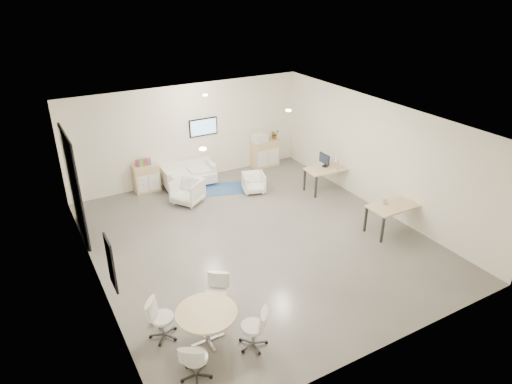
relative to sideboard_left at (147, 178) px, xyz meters
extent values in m
cube|color=#57534F|center=(1.61, -4.27, -0.84)|extent=(8.00, 9.00, 0.80)
cube|color=white|center=(1.61, -4.27, 3.16)|extent=(8.00, 9.00, 0.80)
cube|color=white|center=(1.61, 0.63, 1.16)|extent=(8.00, 0.80, 3.20)
cube|color=white|center=(1.61, -9.17, 1.16)|extent=(8.00, 0.80, 3.20)
cube|color=white|center=(-2.79, -4.27, 1.16)|extent=(0.80, 9.00, 3.20)
cube|color=white|center=(6.01, -4.27, 1.16)|extent=(0.80, 9.00, 3.20)
cube|color=black|center=(-2.35, -1.77, 0.98)|extent=(0.02, 1.90, 2.85)
cube|color=black|center=(-2.33, -1.77, 2.37)|extent=(0.06, 1.90, 0.08)
cube|color=black|center=(-2.33, -2.68, 0.98)|extent=(0.06, 0.08, 2.85)
cube|color=black|center=(-2.33, -0.86, 0.98)|extent=(0.06, 0.08, 2.85)
cube|color=black|center=(-2.33, -1.62, 0.98)|extent=(0.06, 0.07, 2.85)
cube|color=#B2B2B7|center=(-2.29, -2.22, 0.61)|extent=(0.04, 0.60, 0.05)
cube|color=black|center=(-2.37, -5.87, 1.11)|extent=(0.04, 0.54, 1.04)
cube|color=white|center=(-2.34, -5.87, 1.11)|extent=(0.01, 0.46, 0.96)
cube|color=#D06744|center=(-2.34, -5.87, 0.91)|extent=(0.01, 0.32, 0.30)
cube|color=black|center=(2.11, 0.20, 1.31)|extent=(0.98, 0.05, 0.58)
cube|color=#92CDFD|center=(2.11, 0.17, 1.31)|extent=(0.90, 0.01, 0.50)
cylinder|color=#FFEAC6|center=(-0.19, -5.27, 2.74)|extent=(0.14, 0.14, 0.03)
cylinder|color=#FFEAC6|center=(2.81, -3.77, 2.74)|extent=(0.14, 0.14, 0.03)
cylinder|color=#FFEAC6|center=(1.61, -1.27, 2.74)|extent=(0.14, 0.14, 0.03)
cube|color=#D9B682|center=(0.00, 0.00, 0.00)|extent=(0.79, 0.39, 0.88)
cube|color=white|center=(-0.18, -0.20, -0.09)|extent=(0.33, 0.02, 0.53)
cube|color=white|center=(0.18, -0.20, -0.09)|extent=(0.33, 0.02, 0.53)
cube|color=#D9B682|center=(4.34, -0.03, 0.05)|extent=(0.98, 0.46, 0.98)
cube|color=white|center=(4.12, -0.26, -0.05)|extent=(0.41, 0.02, 0.59)
cube|color=white|center=(4.57, -0.26, -0.05)|extent=(0.41, 0.02, 0.59)
cube|color=red|center=(-0.25, 0.00, 0.55)|extent=(0.04, 0.14, 0.22)
cube|color=#337FCC|center=(-0.19, 0.00, 0.55)|extent=(0.04, 0.14, 0.22)
cube|color=gold|center=(-0.13, 0.00, 0.55)|extent=(0.04, 0.14, 0.22)
cube|color=#4CB24C|center=(-0.07, 0.00, 0.55)|extent=(0.04, 0.14, 0.22)
cube|color=#CC6619|center=(-0.01, 0.00, 0.55)|extent=(0.04, 0.14, 0.22)
cube|color=purple|center=(0.05, 0.00, 0.55)|extent=(0.04, 0.14, 0.22)
cube|color=#E54C7F|center=(0.11, 0.00, 0.55)|extent=(0.04, 0.14, 0.22)
cube|color=teal|center=(0.17, 0.00, 0.55)|extent=(0.04, 0.14, 0.22)
cube|color=white|center=(4.11, -0.03, 0.68)|extent=(0.51, 0.44, 0.28)
cube|color=white|center=(4.11, -0.03, 0.85)|extent=(0.38, 0.33, 0.06)
cube|color=white|center=(1.34, -0.24, -0.18)|extent=(1.74, 0.96, 0.32)
cube|color=white|center=(1.34, 0.08, 0.14)|extent=(1.69, 0.31, 0.32)
cube|color=white|center=(0.57, -0.24, -0.02)|extent=(0.21, 0.85, 0.63)
cube|color=white|center=(2.10, -0.24, -0.02)|extent=(0.21, 0.85, 0.63)
cube|color=navy|center=(2.18, -1.06, -0.43)|extent=(1.64, 1.33, 0.01)
imported|color=white|center=(0.82, -1.40, -0.03)|extent=(1.08, 1.10, 0.83)
imported|color=white|center=(2.94, -1.72, -0.10)|extent=(0.83, 0.80, 0.69)
cube|color=#D9B682|center=(5.07, -2.73, 0.29)|extent=(1.48, 0.82, 0.04)
cube|color=black|center=(4.41, -3.04, -0.09)|extent=(0.05, 0.05, 0.71)
cube|color=black|center=(5.74, -3.04, -0.09)|extent=(0.05, 0.05, 0.71)
cube|color=black|center=(4.41, -2.42, -0.09)|extent=(0.05, 0.05, 0.71)
cube|color=black|center=(5.74, -2.42, -0.09)|extent=(0.05, 0.05, 0.71)
cube|color=#D9B682|center=(5.05, -5.67, 0.32)|extent=(1.51, 0.76, 0.04)
cube|color=black|center=(4.35, -5.99, -0.07)|extent=(0.05, 0.05, 0.74)
cube|color=black|center=(5.75, -5.99, -0.07)|extent=(0.05, 0.05, 0.74)
cube|color=black|center=(4.35, -5.35, -0.07)|extent=(0.05, 0.05, 0.74)
cube|color=black|center=(5.75, -5.35, -0.07)|extent=(0.05, 0.05, 0.74)
cylinder|color=black|center=(5.07, -2.58, 0.32)|extent=(0.20, 0.20, 0.02)
cube|color=black|center=(5.07, -2.58, 0.44)|extent=(0.04, 0.03, 0.24)
cube|color=black|center=(5.02, -2.58, 0.59)|extent=(0.03, 0.50, 0.32)
cylinder|color=#D9B682|center=(-1.01, -7.01, 0.24)|extent=(1.15, 1.15, 0.04)
cylinder|color=#B2B2B7|center=(-1.01, -7.01, -0.11)|extent=(0.10, 0.10, 0.66)
cube|color=#B2B2B7|center=(-1.01, -7.01, -0.43)|extent=(0.67, 0.06, 0.03)
cube|color=#B2B2B7|center=(-1.01, -7.01, -0.43)|extent=(0.06, 0.67, 0.03)
imported|color=#3F7F3F|center=(4.72, -0.04, 0.66)|extent=(0.37, 0.39, 0.25)
imported|color=#3F7F3F|center=(-1.75, -6.06, -0.37)|extent=(0.26, 0.34, 0.14)
imported|color=white|center=(4.82, -5.49, 0.41)|extent=(0.16, 0.14, 0.13)
camera|label=1|loc=(-3.45, -13.20, 5.91)|focal=32.00mm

